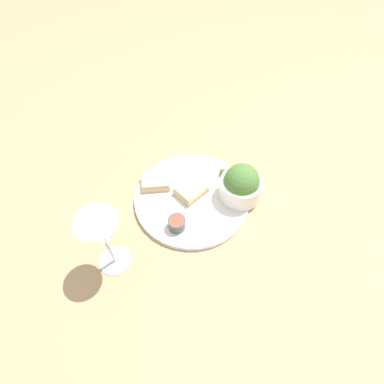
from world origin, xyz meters
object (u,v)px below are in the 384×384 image
object	(u,v)px
salad_bowl	(241,185)
sauce_ramekin	(177,223)
cheese_toast_near	(191,190)
wine_glass	(102,234)
cheese_toast_far	(156,181)

from	to	relation	value
salad_bowl	sauce_ramekin	world-z (taller)	salad_bowl
cheese_toast_near	wine_glass	xyz separation A→B (m)	(-0.27, -0.03, 0.10)
salad_bowl	cheese_toast_far	size ratio (longest dim) A/B	1.10
sauce_ramekin	wine_glass	distance (m)	0.20
cheese_toast_near	wine_glass	bearing A→B (deg)	-173.96
salad_bowl	cheese_toast_near	distance (m)	0.14
cheese_toast_near	sauce_ramekin	bearing A→B (deg)	-148.88
cheese_toast_near	wine_glass	distance (m)	0.29
sauce_ramekin	cheese_toast_near	bearing A→B (deg)	31.12
sauce_ramekin	cheese_toast_far	distance (m)	0.15
wine_glass	cheese_toast_far	bearing A→B (deg)	29.09
salad_bowl	cheese_toast_near	bearing A→B (deg)	135.84
salad_bowl	sauce_ramekin	size ratio (longest dim) A/B	2.48
sauce_ramekin	cheese_toast_far	world-z (taller)	sauce_ramekin
cheese_toast_far	wine_glass	distance (m)	0.26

